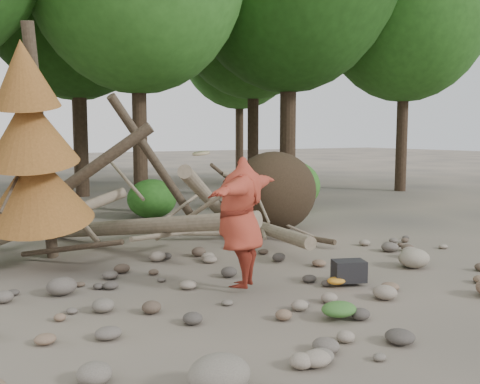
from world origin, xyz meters
TOP-DOWN VIEW (x-y plane):
  - ground at (0.00, 0.00)m, footprint 120.00×120.00m
  - deadfall_pile at (2.02, 4.24)m, footprint 8.55×5.24m
  - dead_conifer at (-3.12, 3.37)m, footprint 2.06×2.16m
  - bush_mid at (0.80, 7.80)m, footprint 1.40×1.40m
  - bush_right at (5.00, 7.00)m, footprint 2.00×2.00m
  - frisbee_thrower at (-0.68, 0.42)m, footprint 2.33×2.05m
  - backpack at (0.99, -0.17)m, footprint 0.59×0.50m
  - cloth_green at (-0.23, -1.31)m, footprint 0.49×0.41m
  - cloth_orange at (0.72, -0.18)m, footprint 0.31×0.25m
  - boulder_front_left at (-2.52, -2.25)m, footprint 0.60×0.54m
  - boulder_mid_right at (2.76, 0.06)m, footprint 0.58×0.52m
  - boulder_mid_left at (-3.08, 1.65)m, footprint 0.45×0.40m

SIDE VIEW (x-z plane):
  - ground at x=0.00m, z-range 0.00..0.00m
  - cloth_orange at x=0.72m, z-range 0.00..0.11m
  - cloth_green at x=-0.23m, z-range 0.00..0.18m
  - boulder_mid_left at x=-3.08m, z-range 0.00..0.27m
  - backpack at x=0.99m, z-range 0.00..0.34m
  - boulder_mid_right at x=2.76m, z-range 0.00..0.35m
  - boulder_front_left at x=-2.52m, z-range 0.00..0.36m
  - bush_mid at x=0.80m, z-range 0.00..1.12m
  - bush_right at x=5.00m, z-range 0.00..1.60m
  - deadfall_pile at x=2.02m, z-range -0.70..2.60m
  - frisbee_thrower at x=-0.68m, z-range 0.02..2.13m
  - dead_conifer at x=-3.12m, z-range -0.06..4.29m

